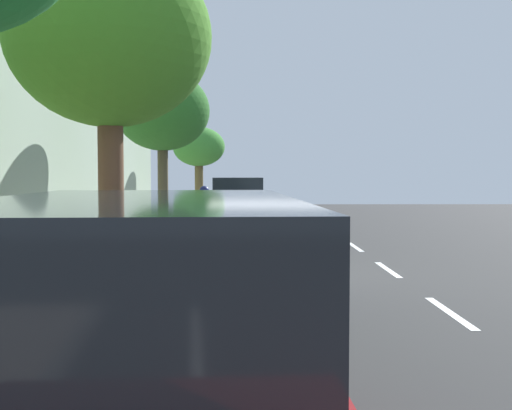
{
  "coord_description": "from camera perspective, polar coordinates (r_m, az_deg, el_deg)",
  "views": [
    {
      "loc": [
        0.4,
        12.75,
        2.12
      ],
      "look_at": [
        0.22,
        -4.61,
        1.23
      ],
      "focal_mm": 43.08,
      "sensor_mm": 36.0,
      "label": 1
    }
  ],
  "objects": [
    {
      "name": "lane_stripe_bike_edge",
      "position": [
        12.93,
        -1.11,
        -6.5
      ],
      "size": [
        0.12,
        37.19,
        0.01
      ],
      "primitive_type": "cube",
      "color": "white",
      "rests_on": "ground"
    },
    {
      "name": "street_tree_far_end",
      "position": [
        11.02,
        -13.47,
        14.8
      ],
      "size": [
        3.47,
        3.47,
        5.86
      ],
      "color": "brown",
      "rests_on": "sidewalk"
    },
    {
      "name": "lane_stripe_centre",
      "position": [
        13.95,
        12.13,
        -5.87
      ],
      "size": [
        0.14,
        35.8,
        0.01
      ],
      "color": "white",
      "rests_on": "ground"
    },
    {
      "name": "parked_suv_red_mid",
      "position": [
        3.61,
        -10.52,
        -14.82
      ],
      "size": [
        2.14,
        4.79,
        1.99
      ],
      "color": "maroon",
      "rests_on": "ground"
    },
    {
      "name": "parked_sedan_dark_blue_second",
      "position": [
        11.54,
        -3.29,
        -3.9
      ],
      "size": [
        2.02,
        4.49,
        1.52
      ],
      "color": "navy",
      "rests_on": "ground"
    },
    {
      "name": "sidewalk",
      "position": [
        13.34,
        -15.21,
        -6.06
      ],
      "size": [
        3.37,
        37.19,
        0.12
      ],
      "primitive_type": "cube",
      "color": "#AA9688",
      "rests_on": "ground"
    },
    {
      "name": "ground",
      "position": [
        12.93,
        1.2,
        -6.52
      ],
      "size": [
        59.5,
        59.5,
        0.0
      ],
      "primitive_type": "plane",
      "color": "#2E2E2E"
    },
    {
      "name": "fire_hydrant",
      "position": [
        17.04,
        -7.4,
        -2.4
      ],
      "size": [
        0.22,
        0.22,
        0.84
      ],
      "color": "red",
      "rests_on": "sidewalk"
    },
    {
      "name": "parked_suv_silver_nearest",
      "position": [
        21.77,
        -1.72,
        0.04
      ],
      "size": [
        2.06,
        4.75,
        1.99
      ],
      "color": "#B7BABF",
      "rests_on": "ground"
    },
    {
      "name": "bicycle_at_curb",
      "position": [
        17.42,
        -4.3,
        -2.87
      ],
      "size": [
        1.65,
        0.64,
        0.74
      ],
      "color": "black",
      "rests_on": "ground"
    },
    {
      "name": "cyclist_with_backpack",
      "position": [
        17.82,
        -4.92,
        -0.42
      ],
      "size": [
        0.5,
        0.59,
        1.77
      ],
      "color": "#C6B284",
      "rests_on": "ground"
    },
    {
      "name": "curb_edge",
      "position": [
        13.01,
        -7.63,
        -6.21
      ],
      "size": [
        0.16,
        37.19,
        0.12
      ],
      "primitive_type": "cube",
      "color": "gray",
      "rests_on": "ground"
    },
    {
      "name": "street_tree_mid_block",
      "position": [
        17.07,
        -8.68,
        8.54
      ],
      "size": [
        2.57,
        2.57,
        4.81
      ],
      "color": "#4A422D",
      "rests_on": "sidewalk"
    },
    {
      "name": "pedestrian_on_phone",
      "position": [
        8.74,
        -22.7,
        -4.33
      ],
      "size": [
        0.58,
        0.35,
        1.65
      ],
      "color": "black",
      "rests_on": "sidewalk"
    },
    {
      "name": "street_tree_near_cyclist",
      "position": [
        28.93,
        -5.33,
        5.28
      ],
      "size": [
        2.43,
        2.43,
        4.18
      ],
      "color": "brown",
      "rests_on": "sidewalk"
    }
  ]
}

